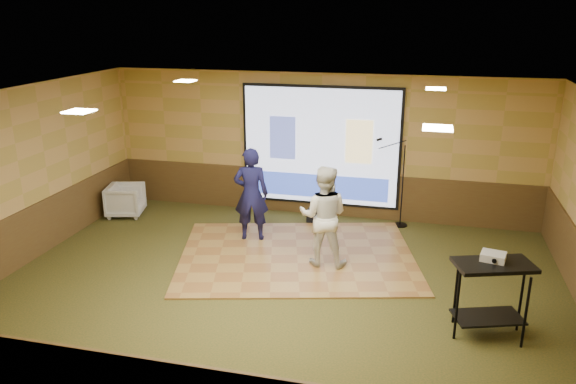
% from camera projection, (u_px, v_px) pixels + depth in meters
% --- Properties ---
extents(ground, '(9.00, 9.00, 0.00)m').
position_uv_depth(ground, '(279.00, 287.00, 8.90)').
color(ground, '#263116').
rests_on(ground, ground).
extents(room_shell, '(9.04, 7.04, 3.02)m').
position_uv_depth(room_shell, '(278.00, 160.00, 8.25)').
color(room_shell, tan).
rests_on(room_shell, ground).
extents(wainscot_back, '(9.00, 0.04, 0.95)m').
position_uv_depth(wainscot_back, '(320.00, 193.00, 11.96)').
color(wainscot_back, '#4C3119').
rests_on(wainscot_back, ground).
extents(wainscot_left, '(0.04, 7.00, 0.95)m').
position_uv_depth(wainscot_left, '(30.00, 234.00, 9.77)').
color(wainscot_left, '#4C3119').
rests_on(wainscot_left, ground).
extents(projector_screen, '(3.32, 0.06, 2.52)m').
position_uv_depth(projector_screen, '(320.00, 148.00, 11.62)').
color(projector_screen, black).
rests_on(projector_screen, room_shell).
extents(downlight_nw, '(0.32, 0.32, 0.02)m').
position_uv_depth(downlight_nw, '(185.00, 81.00, 10.14)').
color(downlight_nw, beige).
rests_on(downlight_nw, room_shell).
extents(downlight_ne, '(0.32, 0.32, 0.02)m').
position_uv_depth(downlight_ne, '(436.00, 89.00, 9.14)').
color(downlight_ne, beige).
rests_on(downlight_ne, room_shell).
extents(downlight_sw, '(0.32, 0.32, 0.02)m').
position_uv_depth(downlight_sw, '(79.00, 111.00, 7.09)').
color(downlight_sw, beige).
rests_on(downlight_sw, room_shell).
extents(downlight_se, '(0.32, 0.32, 0.02)m').
position_uv_depth(downlight_se, '(438.00, 128.00, 6.09)').
color(downlight_se, beige).
rests_on(downlight_se, room_shell).
extents(dance_floor, '(4.77, 4.07, 0.03)m').
position_uv_depth(dance_floor, '(297.00, 255.00, 10.02)').
color(dance_floor, olive).
rests_on(dance_floor, ground).
extents(player_left, '(0.72, 0.56, 1.77)m').
position_uv_depth(player_left, '(251.00, 194.00, 10.47)').
color(player_left, '#151542').
rests_on(player_left, dance_floor).
extents(player_right, '(0.87, 0.69, 1.74)m').
position_uv_depth(player_right, '(323.00, 216.00, 9.42)').
color(player_right, silver).
rests_on(player_right, dance_floor).
extents(av_table, '(1.01, 0.53, 1.06)m').
position_uv_depth(av_table, '(492.00, 284.00, 7.38)').
color(av_table, black).
rests_on(av_table, ground).
extents(projector, '(0.36, 0.32, 0.10)m').
position_uv_depth(projector, '(493.00, 257.00, 7.36)').
color(projector, silver).
rests_on(projector, av_table).
extents(mic_stand, '(0.71, 0.29, 1.81)m').
position_uv_depth(mic_stand, '(399.00, 203.00, 11.32)').
color(mic_stand, black).
rests_on(mic_stand, ground).
extents(banquet_chair, '(0.89, 0.88, 0.67)m').
position_uv_depth(banquet_chair, '(126.00, 200.00, 11.93)').
color(banquet_chair, gray).
rests_on(banquet_chair, ground).
extents(duffel_bag, '(0.43, 0.30, 0.26)m').
position_uv_depth(duffel_bag, '(318.00, 216.00, 11.63)').
color(duffel_bag, black).
rests_on(duffel_bag, ground).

